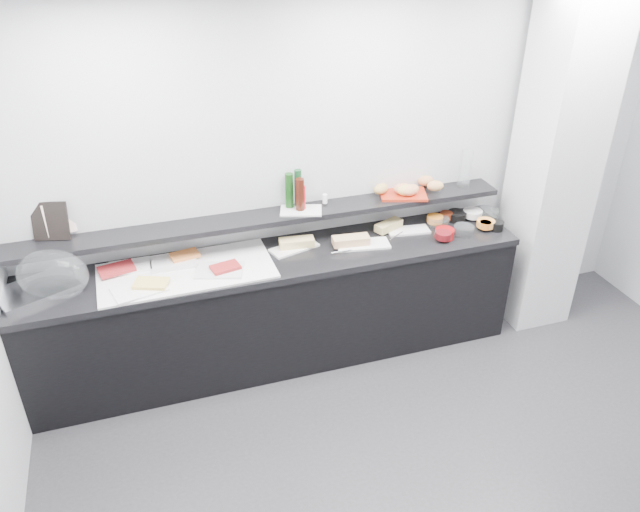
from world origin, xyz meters
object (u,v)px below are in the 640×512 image
object	(u,v)px
bread_tray	(403,194)
carafe	(465,169)
sandwich_plate_mid	(363,244)
condiment_tray	(301,211)
framed_print	(50,221)
cloche_base	(36,290)

from	to	relation	value
bread_tray	carafe	bearing A→B (deg)	17.69
sandwich_plate_mid	condiment_tray	xyz separation A→B (m)	(-0.42, 0.20, 0.25)
condiment_tray	carafe	bearing A→B (deg)	18.64
framed_print	carafe	bearing A→B (deg)	13.39
cloche_base	framed_print	bearing A→B (deg)	35.19
sandwich_plate_mid	bread_tray	xyz separation A→B (m)	(0.41, 0.22, 0.25)
carafe	sandwich_plate_mid	bearing A→B (deg)	-166.17
condiment_tray	bread_tray	xyz separation A→B (m)	(0.82, 0.03, 0.00)
carafe	framed_print	bearing A→B (deg)	178.49
cloche_base	bread_tray	distance (m)	2.67
cloche_base	framed_print	xyz separation A→B (m)	(0.15, 0.24, 0.36)
sandwich_plate_mid	bread_tray	distance (m)	0.53
sandwich_plate_mid	carafe	distance (m)	1.03
sandwich_plate_mid	framed_print	world-z (taller)	framed_print
cloche_base	bread_tray	size ratio (longest dim) A/B	1.39
carafe	bread_tray	bearing A→B (deg)	-179.72
sandwich_plate_mid	carafe	xyz separation A→B (m)	(0.92, 0.23, 0.39)
framed_print	carafe	size ratio (longest dim) A/B	0.87
framed_print	condiment_tray	distance (m)	1.70
framed_print	condiment_tray	bearing A→B (deg)	11.19
bread_tray	sandwich_plate_mid	bearing A→B (deg)	-133.67
framed_print	bread_tray	xyz separation A→B (m)	(2.51, -0.08, -0.12)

